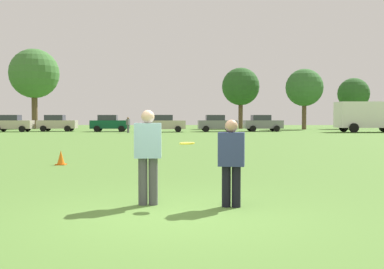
# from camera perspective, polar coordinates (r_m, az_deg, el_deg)

# --- Properties ---
(ground_plane) EXTENTS (171.71, 171.71, 0.00)m
(ground_plane) POSITION_cam_1_polar(r_m,az_deg,el_deg) (7.37, -2.15, -10.03)
(ground_plane) COLOR #517A33
(player_thrower) EXTENTS (0.49, 0.30, 1.68)m
(player_thrower) POSITION_cam_1_polar(r_m,az_deg,el_deg) (8.16, -5.49, -2.12)
(player_thrower) COLOR #4C4C51
(player_thrower) RESTS_ON ground
(player_defender) EXTENTS (0.48, 0.32, 1.51)m
(player_defender) POSITION_cam_1_polar(r_m,az_deg,el_deg) (7.96, 4.90, -2.96)
(player_defender) COLOR black
(player_defender) RESTS_ON ground
(frisbee) EXTENTS (0.27, 0.27, 0.04)m
(frisbee) POSITION_cam_1_polar(r_m,az_deg,el_deg) (8.10, -0.62, -1.10)
(frisbee) COLOR yellow
(traffic_cone) EXTENTS (0.32, 0.32, 0.48)m
(traffic_cone) POSITION_cam_1_polar(r_m,az_deg,el_deg) (15.63, -15.95, -2.81)
(traffic_cone) COLOR #D8590C
(traffic_cone) RESTS_ON ground
(parked_car_near_left) EXTENTS (4.32, 2.46, 1.82)m
(parked_car_near_left) POSITION_cam_1_polar(r_m,az_deg,el_deg) (53.26, -21.43, 1.31)
(parked_car_near_left) COLOR #B7AD99
(parked_car_near_left) RESTS_ON ground
(parked_car_mid_left) EXTENTS (4.32, 2.46, 1.82)m
(parked_car_mid_left) POSITION_cam_1_polar(r_m,az_deg,el_deg) (53.24, -16.42, 1.37)
(parked_car_mid_left) COLOR #B7AD99
(parked_car_mid_left) RESTS_ON ground
(parked_car_center) EXTENTS (4.32, 2.46, 1.82)m
(parked_car_center) POSITION_cam_1_polar(r_m,az_deg,el_deg) (50.97, -10.18, 1.40)
(parked_car_center) COLOR #0C4C2D
(parked_car_center) RESTS_ON ground
(parked_car_mid_right) EXTENTS (4.32, 2.46, 1.82)m
(parked_car_mid_right) POSITION_cam_1_polar(r_m,az_deg,el_deg) (48.93, -3.36, 1.40)
(parked_car_mid_right) COLOR #B7AD99
(parked_car_mid_right) RESTS_ON ground
(parked_car_near_right) EXTENTS (4.32, 2.46, 1.82)m
(parked_car_near_right) POSITION_cam_1_polar(r_m,az_deg,el_deg) (50.12, 3.09, 1.41)
(parked_car_near_right) COLOR slate
(parked_car_near_right) RESTS_ON ground
(parked_car_far_right) EXTENTS (4.32, 2.46, 1.82)m
(parked_car_far_right) POSITION_cam_1_polar(r_m,az_deg,el_deg) (51.44, 8.75, 1.41)
(parked_car_far_right) COLOR slate
(parked_car_far_right) RESTS_ON ground
(box_truck) EXTENTS (8.66, 3.41, 3.18)m
(box_truck) POSITION_cam_1_polar(r_m,az_deg,el_deg) (51.99, 21.78, 2.20)
(box_truck) COLOR white
(box_truck) RESTS_ON ground
(bystander_sideline_watcher) EXTENTS (0.36, 0.49, 1.59)m
(bystander_sideline_watcher) POSITION_cam_1_polar(r_m,az_deg,el_deg) (46.65, -7.93, 1.31)
(bystander_sideline_watcher) COLOR #4C4C51
(bystander_sideline_watcher) RESTS_ON ground
(tree_west_maple) EXTENTS (6.67, 6.67, 10.84)m
(tree_west_maple) POSITION_cam_1_polar(r_m,az_deg,el_deg) (66.27, -18.99, 7.13)
(tree_west_maple) COLOR brown
(tree_west_maple) RESTS_ON ground
(tree_center_elm) EXTENTS (5.14, 5.14, 8.36)m
(tree_center_elm) POSITION_cam_1_polar(r_m,az_deg,el_deg) (63.60, 6.06, 5.91)
(tree_center_elm) COLOR brown
(tree_center_elm) RESTS_ON ground
(tree_east_birch) EXTENTS (4.80, 4.80, 7.81)m
(tree_east_birch) POSITION_cam_1_polar(r_m,az_deg,el_deg) (61.12, 13.77, 5.66)
(tree_east_birch) COLOR brown
(tree_east_birch) RESTS_ON ground
(tree_east_oak) EXTENTS (4.24, 4.24, 6.89)m
(tree_east_oak) POSITION_cam_1_polar(r_m,az_deg,el_deg) (66.10, 19.41, 4.78)
(tree_east_oak) COLOR brown
(tree_east_oak) RESTS_ON ground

